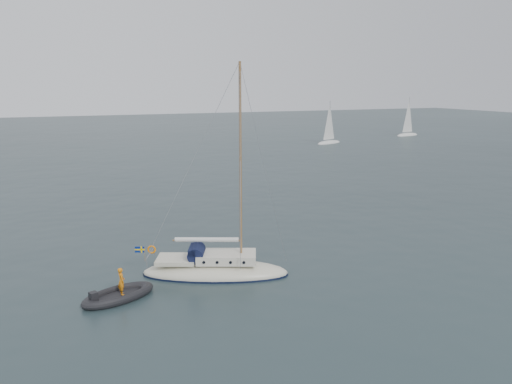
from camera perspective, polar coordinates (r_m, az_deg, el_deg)
name	(u,v)px	position (r m, az deg, el deg)	size (l,w,h in m)	color
ground	(241,267)	(28.83, -1.77, -8.52)	(300.00, 300.00, 0.00)	black
sailboat	(215,259)	(27.39, -4.67, -7.69)	(8.33, 2.50, 11.86)	beige
dinghy	(214,271)	(27.90, -4.87, -8.94)	(2.45, 1.11, 0.35)	#535359
rib	(118,294)	(25.55, -15.47, -11.20)	(3.77, 1.72, 1.56)	black
distant_yacht_b	(329,124)	(88.81, 8.36, 7.66)	(5.91, 3.15, 7.83)	silver
distant_yacht_c	(408,118)	(105.96, 16.99, 8.05)	(6.13, 3.27, 8.13)	silver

